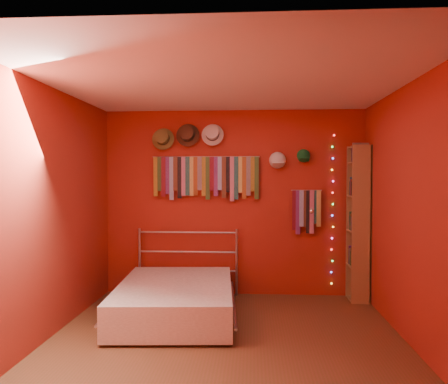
% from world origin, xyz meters
% --- Properties ---
extents(ground, '(3.50, 3.50, 0.00)m').
position_xyz_m(ground, '(0.00, 0.00, 0.00)').
color(ground, brown).
rests_on(ground, ground).
extents(back_wall, '(3.50, 0.02, 2.50)m').
position_xyz_m(back_wall, '(0.00, 1.75, 1.25)').
color(back_wall, maroon).
rests_on(back_wall, ground).
extents(right_wall, '(0.02, 3.50, 2.50)m').
position_xyz_m(right_wall, '(1.75, 0.00, 1.25)').
color(right_wall, maroon).
rests_on(right_wall, ground).
extents(left_wall, '(0.02, 3.50, 2.50)m').
position_xyz_m(left_wall, '(-1.75, 0.00, 1.25)').
color(left_wall, maroon).
rests_on(left_wall, ground).
extents(ceiling, '(3.50, 3.50, 0.02)m').
position_xyz_m(ceiling, '(0.00, 0.00, 2.50)').
color(ceiling, white).
rests_on(ceiling, back_wall).
extents(tie_rack, '(1.45, 0.03, 0.60)m').
position_xyz_m(tie_rack, '(-0.37, 1.68, 1.62)').
color(tie_rack, '#ABABB0').
rests_on(tie_rack, back_wall).
extents(small_tie_rack, '(0.40, 0.03, 0.59)m').
position_xyz_m(small_tie_rack, '(0.97, 1.69, 1.17)').
color(small_tie_rack, '#ABABB0').
rests_on(small_tie_rack, back_wall).
extents(fedora_olive, '(0.30, 0.16, 0.30)m').
position_xyz_m(fedora_olive, '(-0.95, 1.65, 2.12)').
color(fedora_olive, brown).
rests_on(fedora_olive, back_wall).
extents(fedora_brown, '(0.31, 0.17, 0.31)m').
position_xyz_m(fedora_brown, '(-0.62, 1.65, 2.17)').
color(fedora_brown, '#3F2616').
rests_on(fedora_brown, back_wall).
extents(fedora_white, '(0.30, 0.16, 0.29)m').
position_xyz_m(fedora_white, '(-0.28, 1.65, 2.17)').
color(fedora_white, beige).
rests_on(fedora_white, back_wall).
extents(cap_white, '(0.20, 0.25, 0.20)m').
position_xyz_m(cap_white, '(0.59, 1.70, 1.82)').
color(cap_white, white).
rests_on(cap_white, back_wall).
extents(cap_green, '(0.18, 0.22, 0.18)m').
position_xyz_m(cap_green, '(0.93, 1.70, 1.88)').
color(cap_green, '#176829').
rests_on(cap_green, back_wall).
extents(fairy_lights, '(0.05, 0.02, 2.00)m').
position_xyz_m(fairy_lights, '(1.32, 1.71, 1.16)').
color(fairy_lights, '#FF3333').
rests_on(fairy_lights, back_wall).
extents(reading_lamp, '(0.06, 0.28, 0.08)m').
position_xyz_m(reading_lamp, '(1.02, 1.53, 1.16)').
color(reading_lamp, '#ABABB0').
rests_on(reading_lamp, back_wall).
extents(bookshelf, '(0.25, 0.34, 2.00)m').
position_xyz_m(bookshelf, '(1.66, 1.53, 1.02)').
color(bookshelf, olive).
rests_on(bookshelf, ground).
extents(bed, '(1.48, 1.91, 0.90)m').
position_xyz_m(bed, '(-0.62, 0.71, 0.21)').
color(bed, '#ABABB0').
rests_on(bed, ground).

